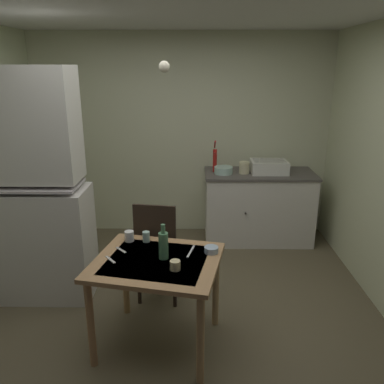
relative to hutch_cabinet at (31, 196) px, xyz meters
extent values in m
plane|color=brown|center=(1.33, -0.49, -1.01)|extent=(5.22, 5.22, 0.00)
cube|color=beige|center=(1.33, 1.67, 0.27)|extent=(3.84, 0.10, 2.56)
cube|color=silver|center=(0.00, 0.00, -0.47)|extent=(1.03, 0.49, 1.08)
cube|color=silver|center=(0.00, 0.00, 0.65)|extent=(0.95, 0.42, 0.99)
cube|color=silver|center=(0.00, -0.02, 0.11)|extent=(0.93, 0.44, 0.02)
cube|color=silver|center=(2.31, 1.30, -0.58)|extent=(1.32, 0.60, 0.86)
cube|color=#56504B|center=(2.31, 1.30, -0.13)|extent=(1.35, 0.63, 0.03)
sphere|color=#2D2823|center=(2.11, 0.99, -0.53)|extent=(0.02, 0.02, 0.02)
cube|color=white|center=(2.41, 1.30, -0.04)|extent=(0.44, 0.34, 0.15)
cube|color=black|center=(2.41, 1.30, 0.03)|extent=(0.38, 0.28, 0.01)
cylinder|color=#B21E19|center=(1.75, 1.35, 0.02)|extent=(0.05, 0.05, 0.28)
cylinder|color=#B21E19|center=(1.75, 1.28, 0.12)|extent=(0.03, 0.12, 0.03)
cylinder|color=red|center=(1.75, 1.41, 0.21)|extent=(0.02, 0.16, 0.12)
cylinder|color=#ADD1C1|center=(1.85, 1.25, -0.07)|extent=(0.22, 0.22, 0.09)
cylinder|color=beige|center=(2.10, 1.26, -0.04)|extent=(0.12, 0.12, 0.14)
cube|color=tan|center=(1.22, -0.72, -0.28)|extent=(1.08, 0.97, 0.04)
cube|color=silver|center=(1.22, -0.72, -0.26)|extent=(0.84, 0.76, 0.00)
cylinder|color=#AD7E52|center=(0.75, -0.98, -0.65)|extent=(0.06, 0.06, 0.71)
cylinder|color=tan|center=(1.55, -1.14, -0.65)|extent=(0.06, 0.06, 0.71)
cylinder|color=#AA824E|center=(0.89, -0.31, -0.65)|extent=(0.06, 0.06, 0.71)
cylinder|color=tan|center=(1.69, -0.47, -0.65)|extent=(0.06, 0.06, 0.71)
cube|color=#2E231A|center=(1.18, -0.02, -0.57)|extent=(0.45, 0.45, 0.03)
cube|color=black|center=(1.15, -0.21, -0.28)|extent=(0.38, 0.08, 0.54)
cylinder|color=#2E231A|center=(1.37, 0.12, -0.80)|extent=(0.04, 0.04, 0.43)
cylinder|color=#2E231A|center=(1.03, 0.17, -0.80)|extent=(0.04, 0.04, 0.43)
cylinder|color=#2E231A|center=(1.32, -0.22, -0.80)|extent=(0.04, 0.04, 0.43)
cylinder|color=#2E231A|center=(0.99, -0.17, -0.80)|extent=(0.04, 0.04, 0.43)
cylinder|color=#9EB2C6|center=(1.64, -0.60, -0.24)|extent=(0.11, 0.11, 0.05)
cylinder|color=#ADD1C1|center=(1.10, -0.40, -0.22)|extent=(0.06, 0.06, 0.09)
cylinder|color=white|center=(0.96, -0.39, -0.22)|extent=(0.08, 0.08, 0.09)
cylinder|color=beige|center=(1.37, -0.87, -0.22)|extent=(0.08, 0.08, 0.07)
cylinder|color=#4C7F56|center=(1.27, -0.70, -0.16)|extent=(0.07, 0.07, 0.21)
cylinder|color=#4C7F56|center=(1.27, -0.70, -0.02)|extent=(0.03, 0.03, 0.07)
cube|color=silver|center=(1.48, -0.59, -0.26)|extent=(0.07, 0.21, 0.00)
cube|color=beige|center=(0.87, -0.73, -0.26)|extent=(0.10, 0.12, 0.00)
cube|color=beige|center=(0.92, -0.57, -0.26)|extent=(0.10, 0.11, 0.00)
sphere|color=#F9EFCC|center=(1.29, -0.49, 1.13)|extent=(0.08, 0.08, 0.08)
camera|label=1|loc=(1.52, -3.39, 1.14)|focal=36.76mm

